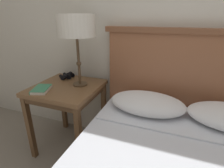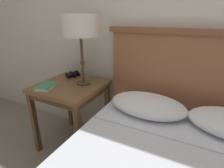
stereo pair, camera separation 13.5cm
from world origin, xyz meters
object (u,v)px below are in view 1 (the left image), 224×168
at_px(table_lamp, 76,27).
at_px(book_on_nightstand, 41,89).
at_px(nightstand, 67,95).
at_px(binoculars_pair, 67,76).

xyz_separation_m(table_lamp, book_on_nightstand, (-0.24, -0.24, -0.49)).
distance_m(nightstand, book_on_nightstand, 0.24).
bearing_deg(binoculars_pair, table_lamp, -28.33).
height_order(table_lamp, binoculars_pair, table_lamp).
bearing_deg(table_lamp, book_on_nightstand, -135.33).
bearing_deg(book_on_nightstand, table_lamp, 44.67).
distance_m(table_lamp, binoculars_pair, 0.55).
bearing_deg(nightstand, table_lamp, 32.86).
xyz_separation_m(table_lamp, binoculars_pair, (-0.23, 0.12, -0.49)).
relative_size(nightstand, book_on_nightstand, 3.13).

